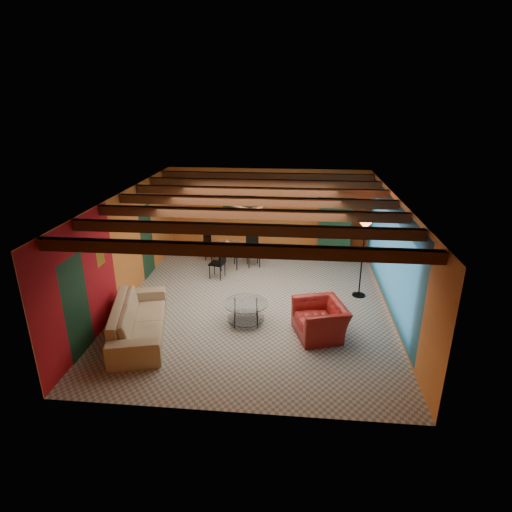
# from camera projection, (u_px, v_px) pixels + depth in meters

# --- Properties ---
(room) EXTENTS (6.52, 8.01, 2.71)m
(room) POSITION_uv_depth(u_px,v_px,m) (256.00, 209.00, 9.85)
(room) COLOR gray
(room) RESTS_ON ground
(sofa) EXTENTS (1.65, 2.79, 0.76)m
(sofa) POSITION_uv_depth(u_px,v_px,m) (139.00, 319.00, 8.95)
(sofa) COLOR #9C8565
(sofa) RESTS_ON ground
(armchair) EXTENTS (1.27, 1.37, 0.74)m
(armchair) POSITION_uv_depth(u_px,v_px,m) (320.00, 320.00, 8.97)
(armchair) COLOR maroon
(armchair) RESTS_ON ground
(coffee_table) EXTENTS (1.12, 1.12, 0.51)m
(coffee_table) POSITION_uv_depth(u_px,v_px,m) (246.00, 313.00, 9.50)
(coffee_table) COLOR white
(coffee_table) RESTS_ON ground
(dining_table) EXTENTS (2.39, 2.39, 1.00)m
(dining_table) POSITION_uv_depth(u_px,v_px,m) (228.00, 252.00, 12.48)
(dining_table) COLOR silver
(dining_table) RESTS_ON ground
(armoire) EXTENTS (1.14, 0.86, 1.80)m
(armoire) POSITION_uv_depth(u_px,v_px,m) (334.00, 227.00, 13.51)
(armoire) COLOR brown
(armoire) RESTS_ON ground
(floor_lamp) EXTENTS (0.42, 0.42, 2.06)m
(floor_lamp) POSITION_uv_depth(u_px,v_px,m) (362.00, 259.00, 10.52)
(floor_lamp) COLOR black
(floor_lamp) RESTS_ON ground
(ceiling_fan) EXTENTS (1.50, 1.50, 0.44)m
(ceiling_fan) POSITION_uv_depth(u_px,v_px,m) (255.00, 211.00, 9.75)
(ceiling_fan) COLOR #472614
(ceiling_fan) RESTS_ON ceiling
(painting) EXTENTS (1.05, 0.03, 0.65)m
(painting) POSITION_uv_depth(u_px,v_px,m) (240.00, 200.00, 13.76)
(painting) COLOR black
(painting) RESTS_ON wall_back
(potted_plant) EXTENTS (0.46, 0.42, 0.45)m
(potted_plant) POSITION_uv_depth(u_px,v_px,m) (337.00, 193.00, 13.10)
(potted_plant) COLOR #26661E
(potted_plant) RESTS_ON armoire
(vase) EXTENTS (0.18, 0.18, 0.18)m
(vase) POSITION_uv_depth(u_px,v_px,m) (227.00, 233.00, 12.27)
(vase) COLOR orange
(vase) RESTS_ON dining_table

